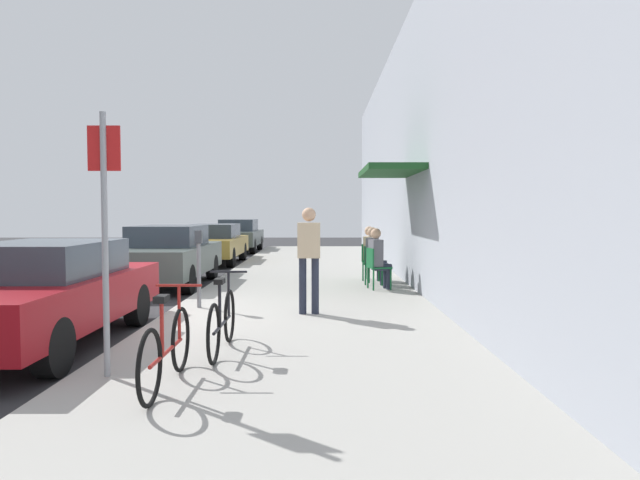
# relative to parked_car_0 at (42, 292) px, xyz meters

# --- Properties ---
(ground_plane) EXTENTS (60.00, 60.00, 0.00)m
(ground_plane) POSITION_rel_parked_car_0_xyz_m (1.10, 1.66, -0.71)
(ground_plane) COLOR #2D2D30
(sidewalk_slab) EXTENTS (4.50, 32.00, 0.12)m
(sidewalk_slab) POSITION_rel_parked_car_0_xyz_m (3.35, 3.66, -0.65)
(sidewalk_slab) COLOR #9E9B93
(sidewalk_slab) RESTS_ON ground_plane
(building_facade) EXTENTS (1.40, 32.00, 6.23)m
(building_facade) POSITION_rel_parked_car_0_xyz_m (5.75, 3.66, 2.40)
(building_facade) COLOR #999EA8
(building_facade) RESTS_ON ground_plane
(parked_car_0) EXTENTS (1.80, 4.40, 1.36)m
(parked_car_0) POSITION_rel_parked_car_0_xyz_m (0.00, 0.00, 0.00)
(parked_car_0) COLOR maroon
(parked_car_0) RESTS_ON ground_plane
(parked_car_1) EXTENTS (1.80, 4.40, 1.43)m
(parked_car_1) POSITION_rel_parked_car_0_xyz_m (0.00, 6.06, 0.03)
(parked_car_1) COLOR #47514C
(parked_car_1) RESTS_ON ground_plane
(parked_car_2) EXTENTS (1.80, 4.40, 1.34)m
(parked_car_2) POSITION_rel_parked_car_0_xyz_m (0.00, 11.87, -0.01)
(parked_car_2) COLOR #A58433
(parked_car_2) RESTS_ON ground_plane
(parked_car_3) EXTENTS (1.80, 4.40, 1.43)m
(parked_car_3) POSITION_rel_parked_car_0_xyz_m (0.00, 17.69, 0.03)
(parked_car_3) COLOR #47514C
(parked_car_3) RESTS_ON ground_plane
(parking_meter) EXTENTS (0.12, 0.10, 1.32)m
(parking_meter) POSITION_rel_parked_car_0_xyz_m (1.55, 2.27, 0.18)
(parking_meter) COLOR slate
(parking_meter) RESTS_ON sidewalk_slab
(street_sign) EXTENTS (0.32, 0.06, 2.60)m
(street_sign) POSITION_rel_parked_car_0_xyz_m (1.50, -1.75, 0.93)
(street_sign) COLOR gray
(street_sign) RESTS_ON sidewalk_slab
(bicycle_0) EXTENTS (0.46, 1.71, 0.90)m
(bicycle_0) POSITION_rel_parked_car_0_xyz_m (2.19, -2.10, -0.23)
(bicycle_0) COLOR black
(bicycle_0) RESTS_ON sidewalk_slab
(bicycle_1) EXTENTS (0.46, 1.71, 0.90)m
(bicycle_1) POSITION_rel_parked_car_0_xyz_m (2.48, -0.80, -0.23)
(bicycle_1) COLOR black
(bicycle_1) RESTS_ON sidewalk_slab
(cafe_chair_0) EXTENTS (0.53, 0.53, 0.87)m
(cafe_chair_0) POSITION_rel_parked_car_0_xyz_m (4.79, 4.58, -0.09)
(cafe_chair_0) COLOR #14592D
(cafe_chair_0) RESTS_ON sidewalk_slab
(seated_patron_0) EXTENTS (0.49, 0.44, 1.29)m
(seated_patron_0) POSITION_rel_parked_car_0_xyz_m (4.84, 4.59, 0.11)
(seated_patron_0) COLOR #232838
(seated_patron_0) RESTS_ON sidewalk_slab
(cafe_chair_1) EXTENTS (0.55, 0.55, 0.87)m
(cafe_chair_1) POSITION_rel_parked_car_0_xyz_m (4.79, 5.42, -0.09)
(cafe_chair_1) COLOR #14592D
(cafe_chair_1) RESTS_ON sidewalk_slab
(seated_patron_1) EXTENTS (0.51, 0.46, 1.29)m
(seated_patron_1) POSITION_rel_parked_car_0_xyz_m (4.84, 5.40, 0.11)
(seated_patron_1) COLOR #232838
(seated_patron_1) RESTS_ON sidewalk_slab
(cafe_chair_2) EXTENTS (0.54, 0.54, 0.87)m
(cafe_chair_2) POSITION_rel_parked_car_0_xyz_m (4.79, 6.19, -0.09)
(cafe_chair_2) COLOR #14592D
(cafe_chair_2) RESTS_ON sidewalk_slab
(seated_patron_2) EXTENTS (0.50, 0.45, 1.29)m
(seated_patron_2) POSITION_rel_parked_car_0_xyz_m (4.84, 6.17, 0.11)
(seated_patron_2) COLOR #232838
(seated_patron_2) RESTS_ON sidewalk_slab
(pedestrian_standing) EXTENTS (0.36, 0.22, 1.70)m
(pedestrian_standing) POSITION_rel_parked_car_0_xyz_m (3.43, 1.68, 0.41)
(pedestrian_standing) COLOR #232838
(pedestrian_standing) RESTS_ON sidewalk_slab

